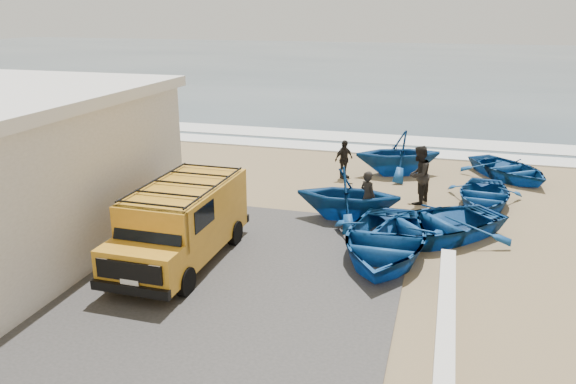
# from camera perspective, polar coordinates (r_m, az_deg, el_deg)

# --- Properties ---
(ground) EXTENTS (160.00, 160.00, 0.00)m
(ground) POSITION_cam_1_polar(r_m,az_deg,el_deg) (15.61, -2.89, -5.66)
(ground) COLOR #8F7853
(slab) EXTENTS (12.00, 10.00, 0.05)m
(slab) POSITION_cam_1_polar(r_m,az_deg,el_deg) (14.70, -12.91, -7.59)
(slab) COLOR #413E3B
(slab) RESTS_ON ground
(ocean) EXTENTS (180.00, 88.00, 0.01)m
(ocean) POSITION_cam_1_polar(r_m,az_deg,el_deg) (69.93, 12.41, 12.57)
(ocean) COLOR #385166
(ocean) RESTS_ON ground
(surf_line) EXTENTS (180.00, 1.60, 0.06)m
(surf_line) POSITION_cam_1_polar(r_m,az_deg,el_deg) (26.66, 5.46, 4.48)
(surf_line) COLOR white
(surf_line) RESTS_ON ground
(surf_wash) EXTENTS (180.00, 2.20, 0.04)m
(surf_wash) POSITION_cam_1_polar(r_m,az_deg,el_deg) (29.07, 6.39, 5.57)
(surf_wash) COLOR white
(surf_wash) RESTS_ON ground
(parapet) EXTENTS (0.35, 6.00, 0.55)m
(parapet) POSITION_cam_1_polar(r_m,az_deg,el_deg) (12.10, 15.70, -12.43)
(parapet) COLOR silver
(parapet) RESTS_ON ground
(van) EXTENTS (2.00, 4.87, 2.08)m
(van) POSITION_cam_1_polar(r_m,az_deg,el_deg) (14.63, -10.71, -2.90)
(van) COLOR orange
(van) RESTS_ON ground
(boat_near_left) EXTENTS (3.26, 4.56, 0.94)m
(boat_near_left) POSITION_cam_1_polar(r_m,az_deg,el_deg) (15.09, 9.71, -4.82)
(boat_near_left) COLOR #11488C
(boat_near_left) RESTS_ON ground
(boat_near_right) EXTENTS (5.32, 5.18, 0.90)m
(boat_near_right) POSITION_cam_1_polar(r_m,az_deg,el_deg) (16.52, 14.62, -3.18)
(boat_near_right) COLOR #11488C
(boat_near_right) RESTS_ON ground
(boat_mid_left) EXTENTS (3.38, 2.97, 1.68)m
(boat_mid_left) POSITION_cam_1_polar(r_m,az_deg,el_deg) (17.40, 6.14, -0.22)
(boat_mid_left) COLOR #11488C
(boat_mid_left) RESTS_ON ground
(boat_mid_right) EXTENTS (2.78, 3.70, 0.73)m
(boat_mid_right) POSITION_cam_1_polar(r_m,az_deg,el_deg) (19.81, 19.25, -0.31)
(boat_mid_right) COLOR #11488C
(boat_mid_right) RESTS_ON ground
(boat_far_left) EXTENTS (4.16, 3.89, 1.77)m
(boat_far_left) POSITION_cam_1_polar(r_m,az_deg,el_deg) (22.56, 11.13, 3.93)
(boat_far_left) COLOR #11488C
(boat_far_left) RESTS_ON ground
(boat_far_right) EXTENTS (4.37, 4.60, 0.77)m
(boat_far_right) POSITION_cam_1_polar(r_m,az_deg,el_deg) (23.33, 21.54, 2.19)
(boat_far_right) COLOR #11488C
(boat_far_right) RESTS_ON ground
(fisherman_front) EXTENTS (0.71, 0.67, 1.63)m
(fisherman_front) POSITION_cam_1_polar(r_m,az_deg,el_deg) (17.29, 8.10, -0.51)
(fisherman_front) COLOR black
(fisherman_front) RESTS_ON ground
(fisherman_middle) EXTENTS (1.03, 1.16, 1.98)m
(fisherman_middle) POSITION_cam_1_polar(r_m,az_deg,el_deg) (19.27, 13.13, 1.70)
(fisherman_middle) COLOR black
(fisherman_middle) RESTS_ON ground
(fisherman_back) EXTENTS (0.82, 0.93, 1.50)m
(fisherman_back) POSITION_cam_1_polar(r_m,az_deg,el_deg) (21.81, 5.69, 3.33)
(fisherman_back) COLOR black
(fisherman_back) RESTS_ON ground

